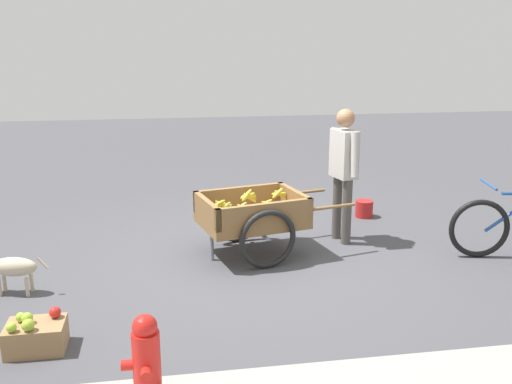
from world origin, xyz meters
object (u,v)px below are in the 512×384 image
at_px(vendor_person, 344,164).
at_px(apple_crate, 36,335).
at_px(fire_hydrant, 146,363).
at_px(dog, 9,267).
at_px(fruit_cart, 252,217).
at_px(plastic_bucket, 364,209).

bearing_deg(vendor_person, apple_crate, 33.18).
height_order(fire_hydrant, apple_crate, fire_hydrant).
bearing_deg(dog, fire_hydrant, 123.35).
relative_size(fruit_cart, dog, 2.68).
xyz_separation_m(fruit_cart, apple_crate, (1.96, 1.75, -0.31)).
bearing_deg(plastic_bucket, fire_hydrant, 53.25).
bearing_deg(plastic_bucket, fruit_cart, 33.43).
bearing_deg(fire_hydrant, plastic_bucket, -126.75).
xyz_separation_m(fruit_cart, vendor_person, (-1.12, -0.27, 0.50)).
distance_m(dog, apple_crate, 1.20).
xyz_separation_m(dog, fire_hydrant, (-1.31, 1.99, 0.06)).
bearing_deg(fire_hydrant, dog, -56.65).
distance_m(vendor_person, plastic_bucket, 1.34).
relative_size(fruit_cart, fire_hydrant, 2.66).
bearing_deg(fruit_cart, plastic_bucket, -146.57).
xyz_separation_m(plastic_bucket, apple_crate, (3.68, 2.88, 0.01)).
bearing_deg(dog, plastic_bucket, -156.66).
distance_m(fruit_cart, fire_hydrant, 2.85).
bearing_deg(fruit_cart, vendor_person, -166.54).
bearing_deg(fruit_cart, dog, 14.99).
height_order(fruit_cart, plastic_bucket, fruit_cart).
relative_size(vendor_person, dog, 2.37).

